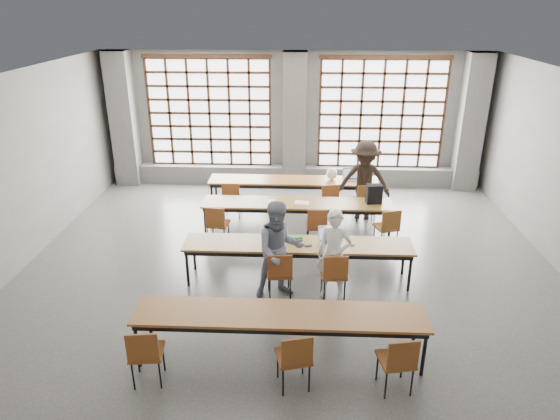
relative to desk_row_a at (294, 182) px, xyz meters
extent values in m
plane|color=#4C4C49|center=(-0.02, -3.58, -0.66)|extent=(11.00, 11.00, 0.00)
plane|color=silver|center=(-0.02, -3.58, 2.84)|extent=(11.00, 11.00, 0.00)
plane|color=#62625F|center=(-0.02, 1.92, 1.09)|extent=(10.00, 0.00, 10.00)
cube|color=#595956|center=(-4.52, 1.64, 1.09)|extent=(0.60, 0.55, 3.50)
cube|color=#595956|center=(-0.02, 1.64, 1.09)|extent=(0.60, 0.55, 3.50)
cube|color=#595956|center=(4.48, 1.64, 1.09)|extent=(0.60, 0.55, 3.50)
cube|color=white|center=(-2.27, 1.90, 1.24)|extent=(3.20, 0.02, 2.80)
cube|color=black|center=(-2.27, 1.82, 1.24)|extent=(3.20, 0.05, 2.80)
cube|color=black|center=(-2.27, 1.82, -0.21)|extent=(3.32, 0.07, 0.10)
cube|color=black|center=(-2.27, 1.82, 2.69)|extent=(3.32, 0.07, 0.10)
cube|color=white|center=(2.23, 1.90, 1.24)|extent=(3.20, 0.02, 2.80)
cube|color=black|center=(2.23, 1.82, 1.24)|extent=(3.20, 0.05, 2.80)
cube|color=black|center=(2.23, 1.82, -0.21)|extent=(3.32, 0.07, 0.10)
cube|color=black|center=(2.23, 1.82, 2.69)|extent=(3.32, 0.07, 0.10)
cube|color=#595956|center=(-0.02, 1.72, -0.41)|extent=(9.80, 0.35, 0.50)
cube|color=brown|center=(0.00, 0.00, 0.05)|extent=(4.00, 0.70, 0.04)
cube|color=black|center=(0.00, 0.00, -0.01)|extent=(3.90, 0.64, 0.08)
cylinder|color=black|center=(-1.92, -0.29, -0.32)|extent=(0.05, 0.05, 0.69)
cylinder|color=black|center=(-1.92, 0.29, -0.32)|extent=(0.05, 0.05, 0.69)
cylinder|color=black|center=(1.92, -0.29, -0.32)|extent=(0.05, 0.05, 0.69)
cylinder|color=black|center=(1.92, 0.29, -0.32)|extent=(0.05, 0.05, 0.69)
cube|color=brown|center=(0.11, -1.44, 0.05)|extent=(4.00, 0.70, 0.04)
cube|color=black|center=(0.11, -1.44, -0.01)|extent=(3.90, 0.64, 0.08)
cylinder|color=black|center=(-1.81, -1.73, -0.32)|extent=(0.05, 0.05, 0.69)
cylinder|color=black|center=(-1.81, -1.15, -0.32)|extent=(0.05, 0.05, 0.69)
cylinder|color=black|center=(2.03, -1.73, -0.32)|extent=(0.05, 0.05, 0.69)
cylinder|color=black|center=(2.03, -1.15, -0.32)|extent=(0.05, 0.05, 0.69)
cube|color=brown|center=(0.15, -3.35, 0.05)|extent=(4.00, 0.70, 0.04)
cube|color=black|center=(0.15, -3.35, -0.01)|extent=(3.90, 0.64, 0.08)
cylinder|color=black|center=(-1.77, -3.64, -0.32)|extent=(0.05, 0.05, 0.69)
cylinder|color=black|center=(-1.77, -3.06, -0.32)|extent=(0.05, 0.05, 0.69)
cylinder|color=black|center=(2.07, -3.64, -0.32)|extent=(0.05, 0.05, 0.69)
cylinder|color=black|center=(2.07, -3.06, -0.32)|extent=(0.05, 0.05, 0.69)
cube|color=brown|center=(-0.07, -5.47, 0.05)|extent=(4.00, 0.70, 0.04)
cube|color=black|center=(-0.07, -5.47, -0.01)|extent=(3.90, 0.64, 0.08)
cylinder|color=black|center=(-1.99, -5.76, -0.32)|extent=(0.05, 0.05, 0.69)
cylinder|color=black|center=(-1.99, -5.18, -0.32)|extent=(0.05, 0.05, 0.69)
cylinder|color=black|center=(1.85, -5.76, -0.32)|extent=(0.05, 0.05, 0.69)
cylinder|color=black|center=(1.85, -5.18, -0.32)|extent=(0.05, 0.05, 0.69)
cube|color=brown|center=(-1.40, -0.55, -0.21)|extent=(0.42, 0.42, 0.04)
cube|color=brown|center=(-1.40, -0.75, 0.02)|extent=(0.40, 0.03, 0.40)
cylinder|color=black|center=(-1.40, -0.55, -0.44)|extent=(0.02, 0.02, 0.45)
cube|color=brown|center=(0.80, -0.55, -0.21)|extent=(0.49, 0.49, 0.04)
cube|color=brown|center=(0.84, -0.75, 0.02)|extent=(0.40, 0.11, 0.40)
cylinder|color=black|center=(0.80, -0.55, -0.44)|extent=(0.02, 0.02, 0.45)
cube|color=brown|center=(1.60, -0.55, -0.21)|extent=(0.48, 0.48, 0.04)
cube|color=brown|center=(1.63, -0.75, 0.02)|extent=(0.40, 0.09, 0.40)
cylinder|color=black|center=(1.60, -0.55, -0.44)|extent=(0.02, 0.02, 0.45)
cube|color=brown|center=(-1.49, -1.99, -0.21)|extent=(0.47, 0.47, 0.04)
cube|color=brown|center=(-1.52, -2.19, 0.02)|extent=(0.40, 0.08, 0.40)
cylinder|color=black|center=(-1.49, -1.99, -0.44)|extent=(0.02, 0.02, 0.45)
cube|color=maroon|center=(0.51, -1.99, -0.21)|extent=(0.44, 0.44, 0.04)
cube|color=maroon|center=(0.52, -2.19, 0.02)|extent=(0.40, 0.05, 0.40)
cylinder|color=black|center=(0.51, -1.99, -0.44)|extent=(0.02, 0.02, 0.45)
cube|color=brown|center=(1.91, -1.99, -0.21)|extent=(0.52, 0.52, 0.04)
cube|color=brown|center=(1.96, -2.18, 0.02)|extent=(0.39, 0.14, 0.40)
cylinder|color=black|center=(1.91, -1.99, -0.44)|extent=(0.02, 0.02, 0.45)
cube|color=brown|center=(-0.15, -3.90, -0.21)|extent=(0.47, 0.47, 0.04)
cube|color=brown|center=(-0.13, -4.10, 0.02)|extent=(0.40, 0.08, 0.40)
cylinder|color=black|center=(-0.15, -3.90, -0.44)|extent=(0.02, 0.02, 0.45)
cube|color=brown|center=(0.75, -3.90, -0.21)|extent=(0.46, 0.46, 0.04)
cube|color=brown|center=(0.77, -4.10, 0.02)|extent=(0.40, 0.07, 0.40)
cylinder|color=black|center=(0.75, -3.90, -0.44)|extent=(0.02, 0.02, 0.45)
cube|color=brown|center=(-1.77, -6.02, -0.21)|extent=(0.47, 0.47, 0.04)
cube|color=brown|center=(-1.75, -6.22, 0.02)|extent=(0.40, 0.08, 0.40)
cylinder|color=black|center=(-1.77, -6.02, -0.44)|extent=(0.02, 0.02, 0.45)
cube|color=brown|center=(0.13, -6.02, -0.21)|extent=(0.51, 0.51, 0.04)
cube|color=brown|center=(0.18, -6.21, 0.02)|extent=(0.40, 0.13, 0.40)
cylinder|color=black|center=(0.13, -6.02, -0.44)|extent=(0.02, 0.02, 0.45)
cube|color=brown|center=(1.43, -6.02, -0.21)|extent=(0.49, 0.49, 0.04)
cube|color=brown|center=(1.46, -6.22, 0.02)|extent=(0.40, 0.10, 0.40)
cylinder|color=black|center=(1.43, -6.02, -0.44)|extent=(0.02, 0.02, 0.45)
imported|color=white|center=(0.75, -3.85, 0.12)|extent=(0.65, 0.51, 1.57)
imported|color=navy|center=(-0.15, -3.85, 0.19)|extent=(0.98, 0.85, 1.70)
imported|color=black|center=(1.60, -0.50, 0.24)|extent=(1.27, 0.87, 1.82)
cube|color=#B4B3B8|center=(0.70, -3.30, 0.08)|extent=(0.39, 0.31, 0.02)
cube|color=black|center=(0.70, -3.31, 0.09)|extent=(0.32, 0.22, 0.00)
cube|color=#B4B3B8|center=(0.68, -3.16, 0.20)|extent=(0.37, 0.12, 0.26)
cube|color=#91AEFB|center=(0.68, -3.17, 0.17)|extent=(0.31, 0.09, 0.21)
cube|color=silver|center=(1.35, 0.05, 0.08)|extent=(0.37, 0.27, 0.02)
cube|color=black|center=(1.35, 0.04, 0.09)|extent=(0.30, 0.19, 0.00)
cube|color=silver|center=(1.35, 0.19, 0.20)|extent=(0.36, 0.08, 0.26)
cube|color=#90BEFA|center=(1.35, 0.18, 0.17)|extent=(0.31, 0.06, 0.21)
ellipsoid|color=white|center=(1.10, -3.37, 0.08)|extent=(0.12, 0.10, 0.04)
cube|color=green|center=(0.10, -3.27, 0.11)|extent=(0.26, 0.13, 0.09)
cube|color=black|center=(0.33, -3.45, 0.07)|extent=(0.14, 0.10, 0.01)
cube|color=silver|center=(-0.49, -1.39, 0.07)|extent=(0.32, 0.24, 0.00)
cube|color=white|center=(0.21, -1.44, 0.07)|extent=(0.33, 0.25, 0.00)
cube|color=black|center=(1.71, -1.39, 0.27)|extent=(0.34, 0.24, 0.40)
ellipsoid|color=white|center=(0.90, 0.05, 0.21)|extent=(0.30, 0.26, 0.29)
cube|color=#A61427|center=(-1.77, -6.02, -0.16)|extent=(0.21, 0.10, 0.06)
camera|label=1|loc=(0.19, -11.16, 4.00)|focal=32.00mm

